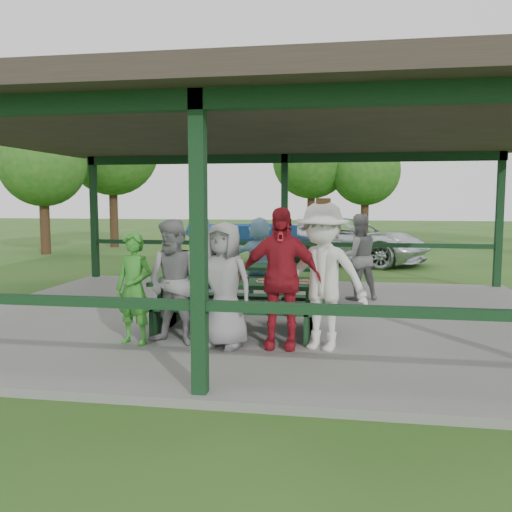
% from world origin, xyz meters
% --- Properties ---
extents(ground, '(90.00, 90.00, 0.00)m').
position_xyz_m(ground, '(0.00, 0.00, 0.00)').
color(ground, '#29551A').
rests_on(ground, ground).
extents(concrete_slab, '(10.00, 8.00, 0.10)m').
position_xyz_m(concrete_slab, '(0.00, 0.00, 0.05)').
color(concrete_slab, slate).
rests_on(concrete_slab, ground).
extents(pavilion_structure, '(10.60, 8.60, 3.24)m').
position_xyz_m(pavilion_structure, '(0.00, 0.00, 3.17)').
color(pavilion_structure, black).
rests_on(pavilion_structure, concrete_slab).
extents(picnic_table_near, '(2.51, 1.39, 0.75)m').
position_xyz_m(picnic_table_near, '(-0.15, -1.20, 0.57)').
color(picnic_table_near, black).
rests_on(picnic_table_near, concrete_slab).
extents(picnic_table_far, '(2.85, 1.39, 0.75)m').
position_xyz_m(picnic_table_far, '(-0.15, 0.80, 0.58)').
color(picnic_table_far, black).
rests_on(picnic_table_far, concrete_slab).
extents(table_setting, '(2.21, 0.45, 0.10)m').
position_xyz_m(table_setting, '(-0.25, -1.16, 0.88)').
color(table_setting, white).
rests_on(table_setting, picnic_table_near).
extents(contestant_green, '(0.61, 0.47, 1.51)m').
position_xyz_m(contestant_green, '(-1.37, -2.11, 0.85)').
color(contestant_green, '#328928').
rests_on(contestant_green, concrete_slab).
extents(contestant_grey_left, '(0.93, 0.79, 1.69)m').
position_xyz_m(contestant_grey_left, '(-0.81, -2.05, 0.94)').
color(contestant_grey_left, gray).
rests_on(contestant_grey_left, concrete_slab).
extents(contestant_grey_mid, '(0.93, 0.73, 1.66)m').
position_xyz_m(contestant_grey_mid, '(-0.13, -2.08, 0.93)').
color(contestant_grey_mid, gray).
rests_on(contestant_grey_mid, concrete_slab).
extents(contestant_red, '(1.09, 0.46, 1.85)m').
position_xyz_m(contestant_red, '(0.59, -1.98, 1.03)').
color(contestant_red, '#A31926').
rests_on(contestant_red, concrete_slab).
extents(contestant_white_fedora, '(1.39, 1.06, 1.97)m').
position_xyz_m(contestant_white_fedora, '(1.14, -1.97, 1.06)').
color(contestant_white_fedora, silver).
rests_on(contestant_white_fedora, concrete_slab).
extents(spectator_lblue, '(1.54, 0.71, 1.60)m').
position_xyz_m(spectator_lblue, '(-0.25, 1.62, 0.90)').
color(spectator_lblue, '#8DBDDB').
rests_on(spectator_lblue, concrete_slab).
extents(spectator_blue, '(0.75, 0.55, 1.90)m').
position_xyz_m(spectator_blue, '(-1.66, 2.27, 1.05)').
color(spectator_blue, teal).
rests_on(spectator_blue, concrete_slab).
extents(spectator_grey, '(0.97, 0.86, 1.67)m').
position_xyz_m(spectator_grey, '(1.67, 1.71, 0.94)').
color(spectator_grey, '#97979A').
rests_on(spectator_grey, concrete_slab).
extents(pickup_truck, '(5.72, 4.15, 1.45)m').
position_xyz_m(pickup_truck, '(1.48, 8.65, 0.72)').
color(pickup_truck, silver).
rests_on(pickup_truck, ground).
extents(farm_trailer, '(3.89, 2.48, 1.36)m').
position_xyz_m(farm_trailer, '(-1.61, 7.61, 0.68)').
color(farm_trailer, navy).
rests_on(farm_trailer, ground).
extents(tree_far_left, '(3.93, 3.93, 6.14)m').
position_xyz_m(tree_far_left, '(-8.40, 13.04, 4.16)').
color(tree_far_left, '#301D13').
rests_on(tree_far_left, ground).
extents(tree_left, '(3.69, 3.69, 5.76)m').
position_xyz_m(tree_left, '(-0.20, 16.86, 3.90)').
color(tree_left, '#301D13').
rests_on(tree_left, ground).
extents(tree_mid, '(3.15, 3.15, 4.92)m').
position_xyz_m(tree_mid, '(2.29, 16.45, 3.32)').
color(tree_mid, '#301D13').
rests_on(tree_mid, ground).
extents(tree_edge_left, '(3.17, 3.17, 4.95)m').
position_xyz_m(tree_edge_left, '(-9.66, 9.72, 3.35)').
color(tree_edge_left, '#301D13').
rests_on(tree_edge_left, ground).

